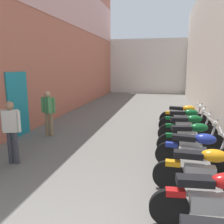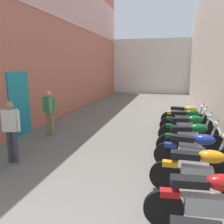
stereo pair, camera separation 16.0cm
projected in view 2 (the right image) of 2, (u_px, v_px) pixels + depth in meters
name	position (u px, v px, depth m)	size (l,w,h in m)	color
ground_plane	(125.00, 126.00, 9.50)	(35.55, 35.55, 0.00)	#66635E
building_left	(63.00, 31.00, 11.40)	(0.45, 19.55, 8.05)	#B76651
building_right	(215.00, 46.00, 9.94)	(0.45, 19.55, 6.46)	beige
building_far_end	(152.00, 66.00, 21.20)	(9.58, 2.00, 4.70)	silver
motorcycle_second	(209.00, 200.00, 3.35)	(1.85, 0.58, 1.04)	black
motorcycle_third	(200.00, 170.00, 4.32)	(1.85, 0.58, 1.04)	black
motorcycle_fourth	(195.00, 150.00, 5.31)	(1.85, 0.58, 1.04)	black
motorcycle_fifth	(192.00, 138.00, 6.21)	(1.83, 0.58, 1.04)	black
motorcycle_sixth	(189.00, 128.00, 7.23)	(1.84, 0.58, 1.04)	black
motorcycle_seventh	(187.00, 121.00, 8.21)	(1.85, 0.58, 1.04)	black
motorcycle_eighth	(185.00, 116.00, 9.04)	(1.84, 0.58, 1.04)	black
pedestrian_mid_alley	(11.00, 127.00, 5.71)	(0.52, 0.30, 1.57)	#383842
pedestrian_further_down	(49.00, 110.00, 7.99)	(0.52, 0.34, 1.57)	#8C7251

